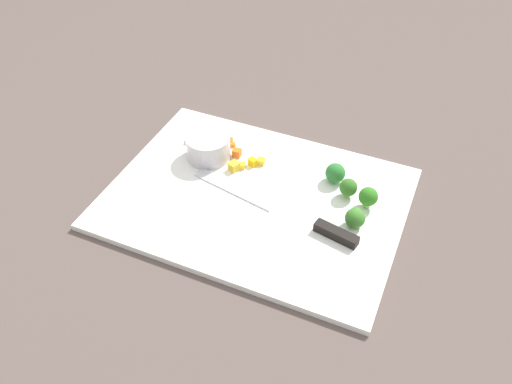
% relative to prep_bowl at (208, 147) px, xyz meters
% --- Properties ---
extents(ground_plane, '(4.00, 4.00, 0.00)m').
position_rel_prep_bowl_xyz_m(ground_plane, '(0.13, -0.07, -0.04)').
color(ground_plane, brown).
extents(cutting_board, '(0.52, 0.38, 0.01)m').
position_rel_prep_bowl_xyz_m(cutting_board, '(0.13, -0.07, -0.03)').
color(cutting_board, white).
rests_on(cutting_board, ground_plane).
extents(prep_bowl, '(0.08, 0.08, 0.05)m').
position_rel_prep_bowl_xyz_m(prep_bowl, '(0.00, 0.00, 0.00)').
color(prep_bowl, '#BEB7BD').
rests_on(prep_bowl, cutting_board).
extents(chef_knife, '(0.33, 0.08, 0.02)m').
position_rel_prep_bowl_xyz_m(chef_knife, '(0.22, -0.09, -0.02)').
color(chef_knife, silver).
rests_on(chef_knife, cutting_board).
extents(carrot_dice_0, '(0.03, 0.02, 0.01)m').
position_rel_prep_bowl_xyz_m(carrot_dice_0, '(-0.05, 0.04, -0.02)').
color(carrot_dice_0, orange).
rests_on(carrot_dice_0, cutting_board).
extents(carrot_dice_1, '(0.02, 0.02, 0.01)m').
position_rel_prep_bowl_xyz_m(carrot_dice_1, '(-0.01, 0.06, -0.02)').
color(carrot_dice_1, orange).
rests_on(carrot_dice_1, cutting_board).
extents(carrot_dice_2, '(0.02, 0.02, 0.01)m').
position_rel_prep_bowl_xyz_m(carrot_dice_2, '(0.02, 0.05, -0.02)').
color(carrot_dice_2, orange).
rests_on(carrot_dice_2, cutting_board).
extents(carrot_dice_3, '(0.01, 0.01, 0.01)m').
position_rel_prep_bowl_xyz_m(carrot_dice_3, '(-0.03, 0.06, -0.02)').
color(carrot_dice_3, orange).
rests_on(carrot_dice_3, cutting_board).
extents(carrot_dice_4, '(0.01, 0.01, 0.01)m').
position_rel_prep_bowl_xyz_m(carrot_dice_4, '(0.03, 0.05, -0.02)').
color(carrot_dice_4, orange).
rests_on(carrot_dice_4, cutting_board).
extents(carrot_dice_5, '(0.02, 0.02, 0.01)m').
position_rel_prep_bowl_xyz_m(carrot_dice_5, '(-0.06, 0.03, -0.02)').
color(carrot_dice_5, orange).
rests_on(carrot_dice_5, cutting_board).
extents(carrot_dice_6, '(0.02, 0.02, 0.02)m').
position_rel_prep_bowl_xyz_m(carrot_dice_6, '(-0.05, 0.05, -0.02)').
color(carrot_dice_6, orange).
rests_on(carrot_dice_6, cutting_board).
extents(carrot_dice_7, '(0.02, 0.02, 0.01)m').
position_rel_prep_bowl_xyz_m(carrot_dice_7, '(-0.00, 0.07, -0.02)').
color(carrot_dice_7, orange).
rests_on(carrot_dice_7, cutting_board).
extents(carrot_dice_8, '(0.02, 0.02, 0.02)m').
position_rel_prep_bowl_xyz_m(carrot_dice_8, '(0.05, 0.02, -0.02)').
color(carrot_dice_8, orange).
rests_on(carrot_dice_8, cutting_board).
extents(pepper_dice_0, '(0.02, 0.02, 0.02)m').
position_rel_prep_bowl_xyz_m(pepper_dice_0, '(0.06, -0.02, -0.02)').
color(pepper_dice_0, gold).
rests_on(pepper_dice_0, cutting_board).
extents(pepper_dice_1, '(0.02, 0.02, 0.01)m').
position_rel_prep_bowl_xyz_m(pepper_dice_1, '(0.09, 0.01, -0.02)').
color(pepper_dice_1, yellow).
rests_on(pepper_dice_1, cutting_board).
extents(pepper_dice_2, '(0.02, 0.02, 0.01)m').
position_rel_prep_bowl_xyz_m(pepper_dice_2, '(0.07, -0.00, -0.02)').
color(pepper_dice_2, yellow).
rests_on(pepper_dice_2, cutting_board).
extents(pepper_dice_3, '(0.02, 0.02, 0.01)m').
position_rel_prep_bowl_xyz_m(pepper_dice_3, '(0.10, 0.02, -0.02)').
color(pepper_dice_3, yellow).
rests_on(pepper_dice_3, cutting_board).
extents(broccoli_floret_0, '(0.03, 0.03, 0.04)m').
position_rel_prep_bowl_xyz_m(broccoli_floret_0, '(0.28, -0.00, -0.00)').
color(broccoli_floret_0, '#94B656').
rests_on(broccoli_floret_0, cutting_board).
extents(broccoli_floret_1, '(0.04, 0.04, 0.04)m').
position_rel_prep_bowl_xyz_m(broccoli_floret_1, '(0.24, 0.03, -0.00)').
color(broccoli_floret_1, '#87AD57').
rests_on(broccoli_floret_1, cutting_board).
extents(broccoli_floret_2, '(0.03, 0.03, 0.04)m').
position_rel_prep_bowl_xyz_m(broccoli_floret_2, '(0.31, -0.06, -0.01)').
color(broccoli_floret_2, '#96B956').
rests_on(broccoli_floret_2, cutting_board).
extents(broccoli_floret_3, '(0.03, 0.03, 0.04)m').
position_rel_prep_bowl_xyz_m(broccoli_floret_3, '(0.32, -0.01, -0.00)').
color(broccoli_floret_3, '#80BF56').
rests_on(broccoli_floret_3, cutting_board).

